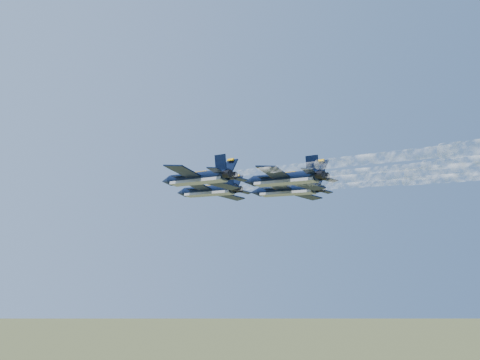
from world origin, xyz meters
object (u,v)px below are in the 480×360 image
jet_right (286,190)px  jet_lead (208,191)px  jet_slot (284,179)px  jet_left (197,178)px

jet_right → jet_lead: bearing=134.0°
jet_lead → jet_slot: 19.71m
jet_lead → jet_left: (-8.89, -13.12, 0.00)m
jet_lead → jet_right: bearing=-46.0°
jet_right → jet_slot: size_ratio=1.00×
jet_lead → jet_slot: size_ratio=1.00×
jet_lead → jet_right: 14.05m
jet_left → jet_slot: bearing=-40.2°
jet_left → jet_slot: same height
jet_lead → jet_slot: bearing=-93.3°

